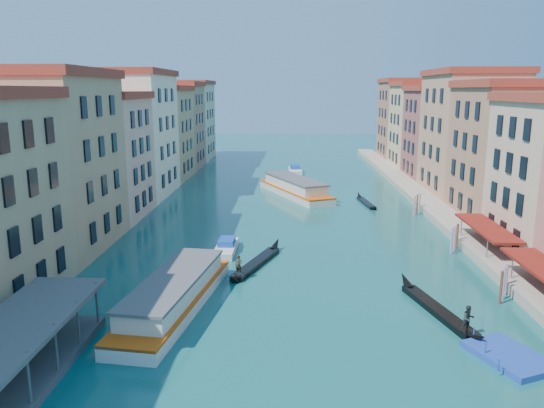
{
  "coord_description": "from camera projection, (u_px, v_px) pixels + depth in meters",
  "views": [
    {
      "loc": [
        0.73,
        -17.65,
        17.72
      ],
      "look_at": [
        -1.33,
        40.54,
        5.12
      ],
      "focal_mm": 35.0,
      "sensor_mm": 36.0,
      "label": 1
    }
  ],
  "objects": [
    {
      "name": "quay",
      "position": [
        425.0,
        201.0,
        83.64
      ],
      "size": [
        4.0,
        140.0,
        1.0
      ],
      "primitive_type": "cube",
      "color": "gray",
      "rests_on": "ground"
    },
    {
      "name": "gondola_right",
      "position": [
        439.0,
        309.0,
        42.53
      ],
      "size": [
        4.33,
        13.19,
        2.67
      ],
      "rotation": [
        0.0,
        0.0,
        0.25
      ],
      "color": "black",
      "rests_on": "ground"
    },
    {
      "name": "vaporetto_stop",
      "position": [
        21.0,
        357.0,
        32.98
      ],
      "size": [
        5.4,
        16.4,
        3.65
      ],
      "color": "#545457",
      "rests_on": "ground"
    },
    {
      "name": "gondola_fore",
      "position": [
        256.0,
        261.0,
        54.4
      ],
      "size": [
        5.36,
        12.98,
        2.67
      ],
      "rotation": [
        0.0,
        0.0,
        -0.33
      ],
      "color": "black",
      "rests_on": "ground"
    },
    {
      "name": "mooring_poles_right",
      "position": [
        491.0,
        274.0,
        48.21
      ],
      "size": [
        1.44,
        54.24,
        3.2
      ],
      "color": "#512B1B",
      "rests_on": "ground"
    },
    {
      "name": "right_bank_palazzos",
      "position": [
        481.0,
        143.0,
        81.4
      ],
      "size": [
        12.8,
        128.4,
        21.0
      ],
      "color": "#97563E",
      "rests_on": "ground"
    },
    {
      "name": "motorboat_far",
      "position": [
        295.0,
        170.0,
        114.99
      ],
      "size": [
        2.92,
        8.16,
        1.67
      ],
      "rotation": [
        0.0,
        0.0,
        0.05
      ],
      "color": "silver",
      "rests_on": "ground"
    },
    {
      "name": "left_bank_palazzos",
      "position": [
        120.0,
        142.0,
        83.03
      ],
      "size": [
        12.8,
        128.4,
        21.0
      ],
      "color": "beige",
      "rests_on": "ground"
    },
    {
      "name": "gondola_far",
      "position": [
        366.0,
        202.0,
        83.9
      ],
      "size": [
        2.18,
        10.83,
        1.53
      ],
      "rotation": [
        0.0,
        0.0,
        0.13
      ],
      "color": "black",
      "rests_on": "ground"
    },
    {
      "name": "vaporetto_near",
      "position": [
        175.0,
        294.0,
        43.56
      ],
      "size": [
        6.8,
        19.23,
        2.8
      ],
      "rotation": [
        0.0,
        0.0,
        -0.14
      ],
      "color": "white",
      "rests_on": "ground"
    },
    {
      "name": "motorboat_mid",
      "position": [
        226.0,
        247.0,
        59.05
      ],
      "size": [
        2.19,
        6.77,
        1.4
      ],
      "rotation": [
        0.0,
        0.0,
        -0.01
      ],
      "color": "silver",
      "rests_on": "ground"
    },
    {
      "name": "vaporetto_far",
      "position": [
        295.0,
        188.0,
        90.23
      ],
      "size": [
        12.82,
        20.68,
        3.06
      ],
      "rotation": [
        0.0,
        0.0,
        0.43
      ],
      "color": "silver",
      "rests_on": "ground"
    },
    {
      "name": "blue_dock",
      "position": [
        510.0,
        356.0,
        35.48
      ],
      "size": [
        5.53,
        6.48,
        0.46
      ],
      "rotation": [
        0.0,
        0.0,
        0.41
      ],
      "color": "#1D42A2",
      "rests_on": "ground"
    }
  ]
}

